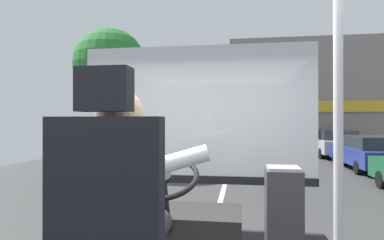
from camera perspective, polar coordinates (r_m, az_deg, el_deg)
ground at (r=10.85m, az=6.06°, el=-9.89°), size 18.00×44.00×0.06m
bus_driver at (r=1.61m, az=-11.95°, el=-12.56°), size 0.79×0.59×0.79m
steering_console at (r=2.86m, az=-3.08°, el=-18.69°), size 1.10×1.00×0.87m
handrail_pole at (r=1.69m, az=24.00°, el=-5.07°), size 0.04×0.04×1.98m
fare_box at (r=2.45m, az=15.55°, el=-17.42°), size 0.24×0.25×0.82m
windshield_panel at (r=3.54m, az=0.82°, el=-1.62°), size 2.50×0.08×1.48m
street_tree at (r=12.32m, az=-14.02°, el=9.10°), size 2.57×2.57×5.13m
shop_building at (r=21.72m, az=23.38°, el=3.44°), size 12.35×5.47×6.36m
parked_car_blue at (r=13.95m, az=28.55°, el=-4.93°), size 1.89×4.27×1.25m
parked_car_silver at (r=18.36m, az=23.30°, el=-3.62°), size 1.93×4.35×1.36m
parked_car_white at (r=22.84m, az=19.24°, el=-2.99°), size 1.84×4.27×1.33m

